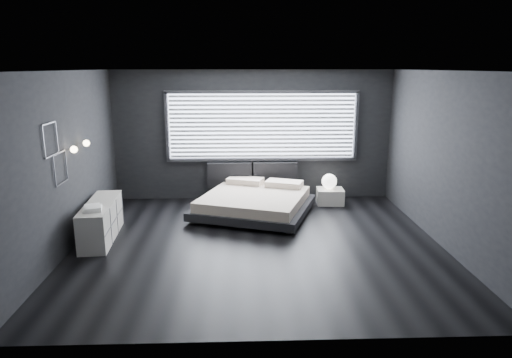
{
  "coord_description": "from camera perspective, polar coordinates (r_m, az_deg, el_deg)",
  "views": [
    {
      "loc": [
        -0.29,
        -7.07,
        2.86
      ],
      "look_at": [
        0.0,
        0.85,
        0.9
      ],
      "focal_mm": 32.0,
      "sensor_mm": 36.0,
      "label": 1
    }
  ],
  "objects": [
    {
      "name": "window",
      "position": [
        9.86,
        0.77,
        6.61
      ],
      "size": [
        4.14,
        0.09,
        1.52
      ],
      "color": "white",
      "rests_on": "ground"
    },
    {
      "name": "nightstand",
      "position": [
        9.88,
        9.23,
        -2.14
      ],
      "size": [
        0.58,
        0.5,
        0.32
      ],
      "primitive_type": "cube",
      "rotation": [
        0.0,
        0.0,
        -0.06
      ],
      "color": "silver",
      "rests_on": "ground"
    },
    {
      "name": "headboard",
      "position": [
        9.98,
        -0.46,
        0.63
      ],
      "size": [
        1.96,
        0.16,
        0.52
      ],
      "color": "black",
      "rests_on": "ground"
    },
    {
      "name": "wall_art_lower",
      "position": [
        7.43,
        -23.23,
        1.26
      ],
      "size": [
        0.01,
        0.48,
        0.48
      ],
      "color": "#47474C",
      "rests_on": "ground"
    },
    {
      "name": "wall_art_upper",
      "position": [
        7.12,
        -24.3,
        4.51
      ],
      "size": [
        0.01,
        0.48,
        0.48
      ],
      "color": "#47474C",
      "rests_on": "ground"
    },
    {
      "name": "bed",
      "position": [
        9.05,
        -0.18,
        -2.87
      ],
      "size": [
        2.64,
        2.58,
        0.54
      ],
      "color": "black",
      "rests_on": "ground"
    },
    {
      "name": "room",
      "position": [
        7.22,
        0.25,
        2.23
      ],
      "size": [
        6.04,
        6.0,
        2.8
      ],
      "color": "black",
      "rests_on": "ground"
    },
    {
      "name": "sconce_far",
      "position": [
        8.24,
        -20.47,
        4.22
      ],
      "size": [
        0.18,
        0.11,
        0.11
      ],
      "color": "silver",
      "rests_on": "ground"
    },
    {
      "name": "dresser",
      "position": [
        8.2,
        -18.76,
        -4.94
      ],
      "size": [
        0.55,
        1.61,
        0.63
      ],
      "color": "silver",
      "rests_on": "ground"
    },
    {
      "name": "orb_lamp",
      "position": [
        9.82,
        9.14,
        -0.29
      ],
      "size": [
        0.32,
        0.32,
        0.32
      ],
      "primitive_type": "sphere",
      "color": "white",
      "rests_on": "nightstand"
    },
    {
      "name": "book_stack",
      "position": [
        7.72,
        -19.76,
        -3.44
      ],
      "size": [
        0.35,
        0.42,
        0.07
      ],
      "color": "white",
      "rests_on": "dresser"
    },
    {
      "name": "sconce_near",
      "position": [
        7.68,
        -21.84,
        3.45
      ],
      "size": [
        0.18,
        0.11,
        0.11
      ],
      "color": "silver",
      "rests_on": "ground"
    }
  ]
}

